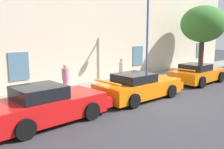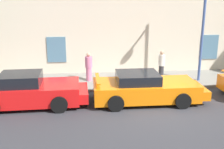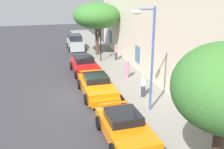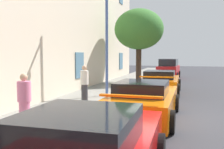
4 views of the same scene
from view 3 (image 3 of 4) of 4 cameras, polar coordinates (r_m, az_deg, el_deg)
The scene contains 12 objects.
ground_plane at distance 18.15m, azimuth -5.51°, elevation -4.99°, with size 80.00×80.00×0.00m, color #333338.
sidewalk at distance 19.11m, azimuth 6.14°, elevation -3.55°, with size 60.00×3.15×0.14m, color gray.
sportscar_red_lead at distance 22.97m, azimuth -5.95°, elevation 1.72°, with size 4.74×2.30×1.44m.
sportscar_yellow_flank at distance 18.21m, azimuth -3.22°, elevation -2.79°, with size 5.04×2.28×1.34m.
sportscar_white_middle at distance 12.96m, azimuth 3.14°, elevation -12.04°, with size 4.72×2.31×1.32m.
hatchback_parked at distance 32.38m, azimuth -8.09°, elevation 6.91°, with size 3.75×1.87×1.87m.
tree_midblock at distance 28.61m, azimuth -3.41°, elevation 12.78°, with size 5.06×5.06×5.70m.
traffic_light at distance 26.19m, azimuth -2.69°, elevation 7.86°, with size 0.22×0.36×3.32m.
street_lamp at distance 14.65m, azimuth 7.59°, elevation 7.03°, with size 0.44×1.42×6.12m.
pedestrian_admiring at distance 17.66m, azimuth 6.90°, elevation -2.31°, with size 0.50×0.50×1.63m.
pedestrian_strolling at distance 21.29m, azimuth 3.28°, elevation 1.28°, with size 0.48×0.48×1.57m.
pedestrian_bystander at distance 26.82m, azimuth 0.87°, elevation 4.98°, with size 0.43×0.43×1.61m.
Camera 3 is at (16.46, -2.73, 7.15)m, focal length 41.61 mm.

